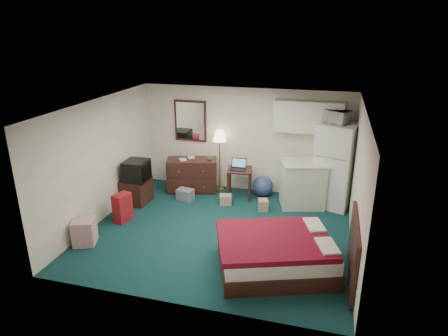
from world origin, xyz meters
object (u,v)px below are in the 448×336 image
(desk, at_px, (240,183))
(bed, at_px, (276,254))
(kitchen_counter, at_px, (302,185))
(suitcase, at_px, (122,208))
(tv_stand, at_px, (136,191))
(floor_lamp, at_px, (220,161))
(dresser, at_px, (192,175))
(fridge, at_px, (336,165))

(desk, bearing_deg, bed, -73.82)
(desk, xyz_separation_m, kitchen_counter, (1.45, -0.08, 0.15))
(suitcase, bearing_deg, tv_stand, 115.00)
(suitcase, bearing_deg, floor_lamp, 70.53)
(kitchen_counter, xyz_separation_m, bed, (-0.20, -2.65, -0.21))
(floor_lamp, distance_m, kitchen_counter, 2.08)
(tv_stand, bearing_deg, kitchen_counter, 15.63)
(desk, height_order, kitchen_counter, kitchen_counter)
(dresser, relative_size, bed, 0.65)
(bed, relative_size, tv_stand, 2.99)
(tv_stand, relative_size, suitcase, 1.02)
(kitchen_counter, xyz_separation_m, suitcase, (-3.50, -1.75, -0.20))
(dresser, bearing_deg, bed, -64.87)
(desk, height_order, fridge, fridge)
(kitchen_counter, bearing_deg, fridge, 2.43)
(kitchen_counter, distance_m, fridge, 0.83)
(floor_lamp, xyz_separation_m, fridge, (2.70, -0.17, 0.19))
(dresser, distance_m, bed, 3.73)
(suitcase, bearing_deg, dresser, 81.21)
(desk, xyz_separation_m, tv_stand, (-2.21, -0.91, -0.07))
(dresser, xyz_separation_m, floor_lamp, (0.63, 0.23, 0.35))
(floor_lamp, bearing_deg, desk, -28.31)
(dresser, height_order, tv_stand, dresser)
(dresser, xyz_separation_m, desk, (1.20, -0.07, -0.05))
(desk, bearing_deg, kitchen_counter, -11.75)
(kitchen_counter, height_order, tv_stand, kitchen_counter)
(floor_lamp, height_order, fridge, fridge)
(floor_lamp, relative_size, suitcase, 2.50)
(bed, height_order, suitcase, suitcase)
(suitcase, bearing_deg, fridge, 40.42)
(bed, bearing_deg, dresser, 111.46)
(desk, xyz_separation_m, fridge, (2.13, 0.14, 0.59))
(bed, bearing_deg, kitchen_counter, 65.91)
(dresser, relative_size, suitcase, 1.97)
(fridge, bearing_deg, bed, -89.00)
(kitchen_counter, relative_size, tv_stand, 1.64)
(floor_lamp, relative_size, fridge, 0.80)
(floor_lamp, distance_m, fridge, 2.71)
(fridge, distance_m, bed, 3.06)
(desk, distance_m, suitcase, 2.75)
(tv_stand, bearing_deg, floor_lamp, 39.51)
(tv_stand, distance_m, suitcase, 0.93)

